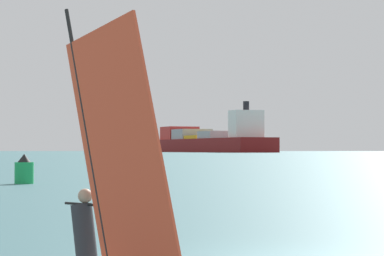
{
  "coord_description": "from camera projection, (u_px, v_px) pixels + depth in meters",
  "views": [
    {
      "loc": [
        -3.29,
        -14.26,
        2.03
      ],
      "look_at": [
        -1.0,
        7.97,
        2.64
      ],
      "focal_mm": 73.6,
      "sensor_mm": 36.0,
      "label": 1
    }
  ],
  "objects": [
    {
      "name": "windsurfer",
      "position": [
        96.0,
        213.0,
        11.56
      ],
      "size": [
        2.72,
        2.86,
        4.26
      ],
      "rotation": [
        0.0,
        0.0,
        2.33
      ],
      "color": "white",
      "rests_on": "ground_plane"
    },
    {
      "name": "cargo_ship",
      "position": [
        207.0,
        141.0,
        579.46
      ],
      "size": [
        73.91,
        170.98,
        33.8
      ],
      "rotation": [
        0.0,
        0.0,
        1.85
      ],
      "color": "maroon",
      "rests_on": "ground_plane"
    },
    {
      "name": "channel_buoy",
      "position": [
        24.0,
        171.0,
        46.4
      ],
      "size": [
        1.12,
        1.12,
        1.77
      ],
      "color": "#19994C",
      "rests_on": "ground_plane"
    }
  ]
}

